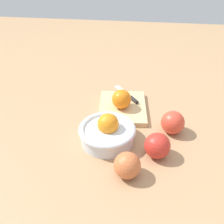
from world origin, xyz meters
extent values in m
plane|color=tan|center=(0.00, 0.00, 0.00)|extent=(2.40, 2.40, 0.00)
cylinder|color=silver|center=(-0.11, 0.12, 0.02)|extent=(0.17, 0.17, 0.05)
torus|color=silver|center=(-0.11, 0.12, 0.05)|extent=(0.18, 0.18, 0.02)
sphere|color=orange|center=(-0.10, 0.12, 0.06)|extent=(0.07, 0.07, 0.07)
cube|color=#DBB77F|center=(0.08, 0.09, 0.01)|extent=(0.23, 0.19, 0.02)
sphere|color=orange|center=(0.06, 0.09, 0.05)|extent=(0.07, 0.07, 0.07)
cube|color=silver|center=(0.17, 0.09, 0.02)|extent=(0.10, 0.08, 0.00)
cylinder|color=black|center=(0.11, 0.05, 0.03)|extent=(0.04, 0.04, 0.01)
sphere|color=#CC6638|center=(-0.24, 0.05, 0.04)|extent=(0.07, 0.07, 0.07)
sphere|color=#D6422D|center=(-0.03, -0.09, 0.04)|extent=(0.08, 0.08, 0.08)
sphere|color=red|center=(-0.15, -0.04, 0.04)|extent=(0.08, 0.08, 0.08)
camera|label=1|loc=(-0.75, 0.03, 0.57)|focal=42.73mm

